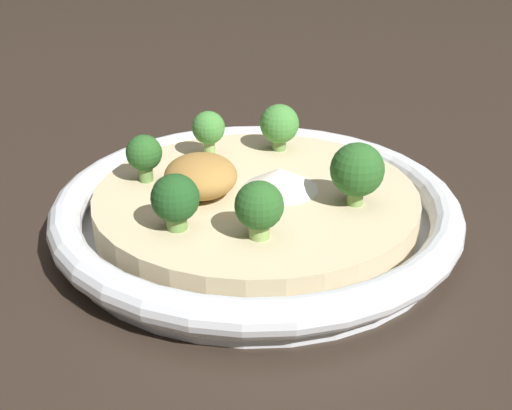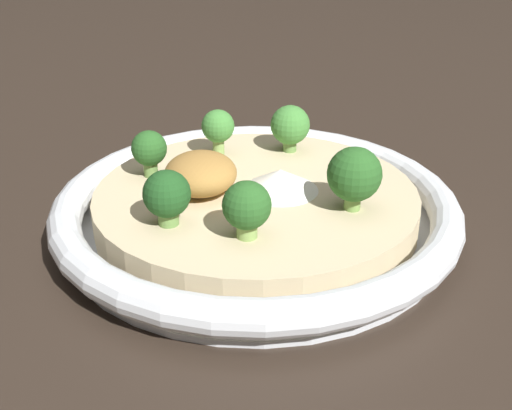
# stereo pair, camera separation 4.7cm
# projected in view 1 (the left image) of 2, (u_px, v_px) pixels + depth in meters

# --- Properties ---
(ground_plane) EXTENTS (6.00, 6.00, 0.00)m
(ground_plane) POSITION_uv_depth(u_px,v_px,m) (256.00, 230.00, 0.48)
(ground_plane) COLOR #2D231C
(risotto_bowl) EXTENTS (0.30, 0.30, 0.03)m
(risotto_bowl) POSITION_uv_depth(u_px,v_px,m) (256.00, 209.00, 0.48)
(risotto_bowl) COLOR silver
(risotto_bowl) RESTS_ON ground_plane
(cheese_sprinkle) EXTENTS (0.06, 0.06, 0.02)m
(cheese_sprinkle) POSITION_uv_depth(u_px,v_px,m) (281.00, 181.00, 0.46)
(cheese_sprinkle) COLOR white
(cheese_sprinkle) RESTS_ON risotto_bowl
(crispy_onion_garnish) EXTENTS (0.06, 0.05, 0.03)m
(crispy_onion_garnish) POSITION_uv_depth(u_px,v_px,m) (201.00, 176.00, 0.46)
(crispy_onion_garnish) COLOR #A37538
(crispy_onion_garnish) RESTS_ON risotto_bowl
(broccoli_back) EXTENTS (0.03, 0.03, 0.04)m
(broccoli_back) POSITION_uv_depth(u_px,v_px,m) (175.00, 200.00, 0.41)
(broccoli_back) COLOR #668E47
(broccoli_back) RESTS_ON risotto_bowl
(broccoli_right) EXTENTS (0.03, 0.03, 0.04)m
(broccoli_right) POSITION_uv_depth(u_px,v_px,m) (209.00, 129.00, 0.51)
(broccoli_right) COLOR #84A856
(broccoli_right) RESTS_ON risotto_bowl
(broccoli_back_left) EXTENTS (0.03, 0.03, 0.04)m
(broccoli_back_left) POSITION_uv_depth(u_px,v_px,m) (259.00, 207.00, 0.40)
(broccoli_back_left) COLOR #84A856
(broccoli_back_left) RESTS_ON risotto_bowl
(broccoli_front) EXTENTS (0.04, 0.04, 0.04)m
(broccoli_front) POSITION_uv_depth(u_px,v_px,m) (357.00, 171.00, 0.44)
(broccoli_front) COLOR #759E4C
(broccoli_front) RESTS_ON risotto_bowl
(broccoli_front_right) EXTENTS (0.03, 0.03, 0.04)m
(broccoli_front_right) POSITION_uv_depth(u_px,v_px,m) (279.00, 125.00, 0.53)
(broccoli_front_right) COLOR #668E47
(broccoli_front_right) RESTS_ON risotto_bowl
(broccoli_back_right) EXTENTS (0.03, 0.03, 0.04)m
(broccoli_back_right) POSITION_uv_depth(u_px,v_px,m) (144.00, 154.00, 0.47)
(broccoli_back_right) COLOR #668E47
(broccoli_back_right) RESTS_ON risotto_bowl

